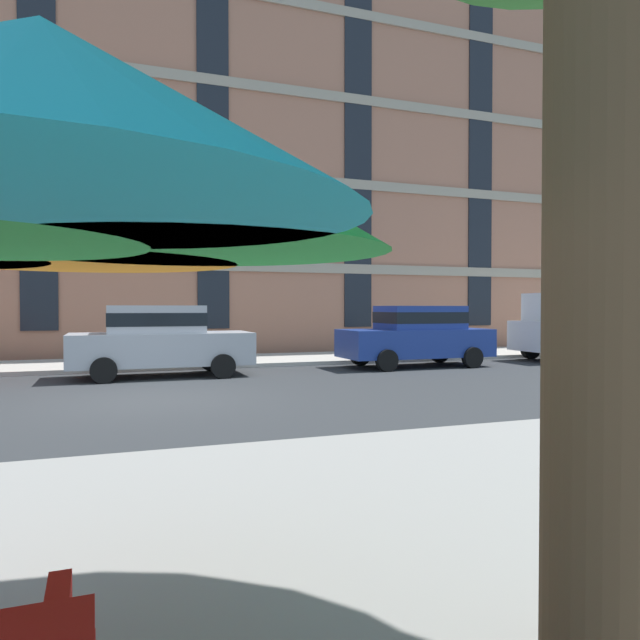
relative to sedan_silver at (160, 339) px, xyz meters
The scene contains 6 objects.
ground_plane 3.85m from the sedan_silver, 97.75° to the right, with size 120.00×120.00×0.00m, color #2D3033.
sidewalk_far 3.26m from the sedan_silver, 99.22° to the left, with size 56.00×3.60×0.12m, color #B2ADA3.
apartment_building 14.23m from the sedan_silver, 92.55° to the left, with size 43.88×12.08×19.20m.
sedan_silver is the anchor object (origin of this frame).
sedan_blue 7.28m from the sedan_silver, ahead, with size 4.40×1.98×1.78m.
pickup_white 13.53m from the sedan_silver, ahead, with size 5.10×2.12×2.20m.
Camera 1 is at (-0.69, -11.23, 1.72)m, focal length 32.52 mm.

